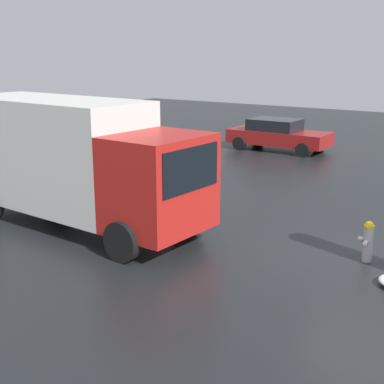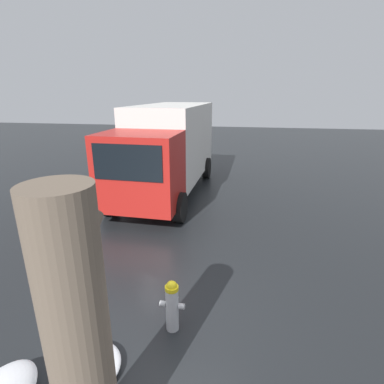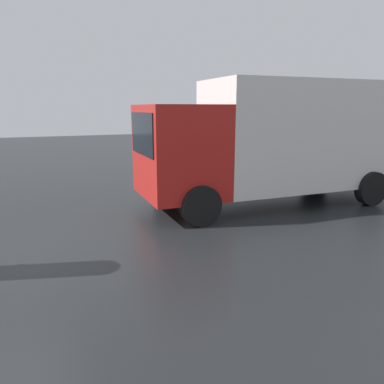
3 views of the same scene
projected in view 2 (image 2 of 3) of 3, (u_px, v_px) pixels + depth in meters
name	position (u px, v px, depth m)	size (l,w,h in m)	color
ground_plane	(173.00, 328.00, 4.90)	(60.00, 60.00, 0.00)	black
fire_hydrant	(172.00, 305.00, 4.76)	(0.31, 0.41, 0.90)	#B7B7BC
tree_trunk	(79.00, 340.00, 2.73)	(0.89, 0.59, 3.02)	#6B5B4C
delivery_truck	(169.00, 146.00, 11.20)	(7.34, 2.74, 3.21)	red
snow_pile_curbside	(90.00, 368.00, 4.09)	(0.92, 0.81, 0.19)	white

